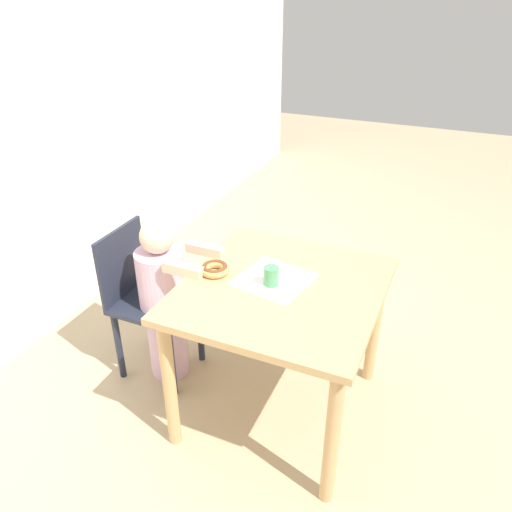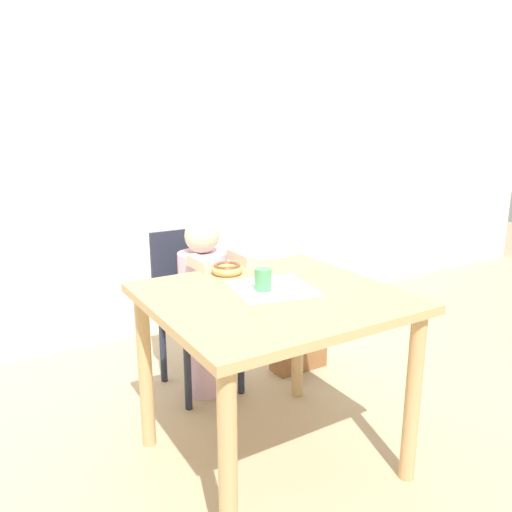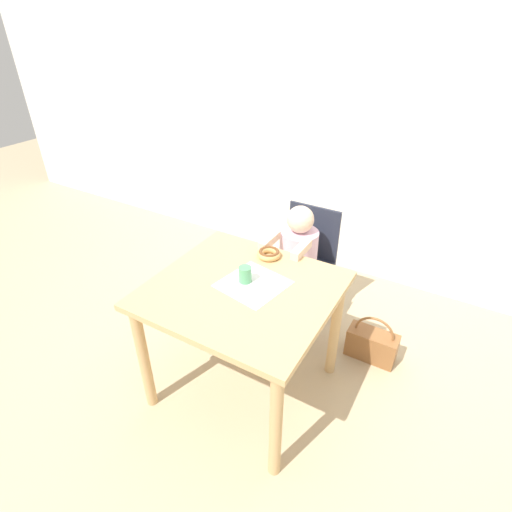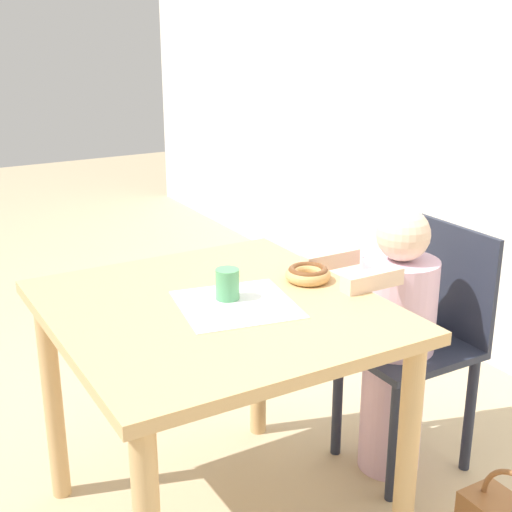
{
  "view_description": "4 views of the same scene",
  "coord_description": "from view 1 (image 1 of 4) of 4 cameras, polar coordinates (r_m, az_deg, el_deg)",
  "views": [
    {
      "loc": [
        -1.76,
        -0.64,
        1.94
      ],
      "look_at": [
        0.0,
        0.13,
        0.86
      ],
      "focal_mm": 35.0,
      "sensor_mm": 36.0,
      "label": 1
    },
    {
      "loc": [
        -1.0,
        -1.53,
        1.36
      ],
      "look_at": [
        0.0,
        0.13,
        0.86
      ],
      "focal_mm": 35.0,
      "sensor_mm": 36.0,
      "label": 2
    },
    {
      "loc": [
        0.89,
        -1.39,
        1.95
      ],
      "look_at": [
        0.0,
        0.13,
        0.86
      ],
      "focal_mm": 28.0,
      "sensor_mm": 36.0,
      "label": 3
    },
    {
      "loc": [
        1.63,
        -0.81,
        1.49
      ],
      "look_at": [
        0.0,
        0.13,
        0.86
      ],
      "focal_mm": 50.0,
      "sensor_mm": 36.0,
      "label": 4
    }
  ],
  "objects": [
    {
      "name": "ground_plane",
      "position": [
        2.7,
        2.61,
        -16.72
      ],
      "size": [
        12.0,
        12.0,
        0.0
      ],
      "primitive_type": "plane",
      "color": "tan"
    },
    {
      "name": "handbag",
      "position": [
        3.23,
        -3.77,
        -5.27
      ],
      "size": [
        0.31,
        0.14,
        0.33
      ],
      "color": "brown",
      "rests_on": "ground_plane"
    },
    {
      "name": "child_figure",
      "position": [
        2.65,
        -10.41,
        -5.13
      ],
      "size": [
        0.26,
        0.42,
        0.93
      ],
      "color": "silver",
      "rests_on": "ground_plane"
    },
    {
      "name": "napkin",
      "position": [
        2.27,
        2.13,
        -2.68
      ],
      "size": [
        0.36,
        0.36,
        0.0
      ],
      "color": "white",
      "rests_on": "dining_table"
    },
    {
      "name": "cup",
      "position": [
        2.21,
        1.76,
        -2.32
      ],
      "size": [
        0.07,
        0.07,
        0.09
      ],
      "color": "#519E66",
      "rests_on": "dining_table"
    },
    {
      "name": "chair",
      "position": [
        2.72,
        -12.33,
        -4.99
      ],
      "size": [
        0.37,
        0.4,
        0.83
      ],
      "color": "#232838",
      "rests_on": "ground_plane"
    },
    {
      "name": "donut",
      "position": [
        2.31,
        -4.73,
        -1.46
      ],
      "size": [
        0.14,
        0.14,
        0.04
      ],
      "color": "tan",
      "rests_on": "dining_table"
    },
    {
      "name": "dining_table",
      "position": [
        2.29,
        2.96,
        -5.83
      ],
      "size": [
        0.92,
        0.87,
        0.74
      ],
      "color": "tan",
      "rests_on": "ground_plane"
    }
  ]
}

